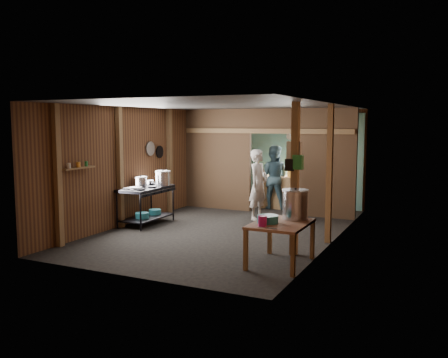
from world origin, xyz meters
The scene contains 42 objects.
floor centered at (0.00, 0.00, 0.00)m, with size 4.50×7.00×0.00m, color black.
ceiling centered at (0.00, 0.00, 2.60)m, with size 4.50×7.00×0.00m, color #292928.
wall_back centered at (0.00, 3.50, 1.30)m, with size 4.50×0.00×2.60m, color brown.
wall_front centered at (0.00, -3.50, 1.30)m, with size 4.50×0.00×2.60m, color brown.
wall_left centered at (-2.25, 0.00, 1.30)m, with size 0.00×7.00×2.60m, color brown.
wall_right centered at (2.25, 0.00, 1.30)m, with size 0.00×7.00×2.60m, color brown.
partition_left centered at (-1.32, 2.20, 1.30)m, with size 1.85×0.10×2.60m, color #432E1D.
partition_right centered at (1.57, 2.20, 1.30)m, with size 1.35×0.10×2.60m, color #432E1D.
partition_header centered at (0.25, 2.20, 2.30)m, with size 1.30×0.10×0.60m, color #432E1D.
turquoise_panel centered at (0.00, 3.44, 1.25)m, with size 4.40×0.06×2.50m, color #749E9A.
back_counter centered at (0.30, 2.95, 0.42)m, with size 1.20×0.50×0.85m, color olive.
wall_clock centered at (0.25, 3.40, 1.90)m, with size 0.20×0.20×0.03m, color silver.
post_left_a centered at (-2.18, -2.60, 1.30)m, with size 0.10×0.12×2.60m, color olive.
post_left_b centered at (-2.18, -0.80, 1.30)m, with size 0.10×0.12×2.60m, color olive.
post_left_c centered at (-2.18, 1.20, 1.30)m, with size 0.10×0.12×2.60m, color olive.
post_right centered at (2.18, -0.20, 1.30)m, with size 0.10×0.12×2.60m, color olive.
post_free centered at (1.85, -1.30, 1.30)m, with size 0.12×0.12×2.60m, color olive.
cross_beam centered at (0.00, 2.15, 2.05)m, with size 4.40×0.12×0.12m, color olive.
pan_lid_big centered at (-2.21, 0.40, 1.65)m, with size 0.34×0.34×0.03m, color gray.
pan_lid_small centered at (-2.21, 0.80, 1.55)m, with size 0.30×0.30×0.03m, color black.
wall_shelf centered at (-2.15, -2.10, 1.40)m, with size 0.14×0.80×0.03m, color olive.
jar_white centered at (-2.15, -2.35, 1.47)m, with size 0.07×0.07×0.10m, color silver.
jar_yellow centered at (-2.15, -2.10, 1.47)m, with size 0.08×0.08×0.10m, color #F49E32.
jar_green centered at (-2.15, -1.88, 1.47)m, with size 0.06×0.06×0.10m, color #25873B.
bag_white centered at (1.80, -1.22, 1.78)m, with size 0.22×0.15×0.32m, color silver.
bag_green centered at (1.92, -1.36, 1.60)m, with size 0.16×0.12×0.24m, color #25873B.
bag_black centered at (1.78, -1.38, 1.55)m, with size 0.14×0.10×0.20m, color black.
gas_range centered at (-1.88, -0.29, 0.42)m, with size 0.73×1.41×0.84m, color black, non-canonical shape.
prep_table centered at (1.83, -1.95, 0.34)m, with size 0.83×1.15×0.68m, color tan, non-canonical shape.
stove_pot_large centered at (-1.71, 0.15, 0.99)m, with size 0.35×0.35×0.35m, color #B1B1B9, non-canonical shape.
stove_pot_med centered at (-2.05, -0.24, 0.94)m, with size 0.28×0.28×0.24m, color #B1B1B9, non-canonical shape.
stove_saucepan centered at (-2.05, 0.13, 0.88)m, with size 0.16×0.16×0.10m, color #B1B1B9.
frying_pan centered at (-1.88, -0.66, 0.86)m, with size 0.27×0.49×0.07m, color gray, non-canonical shape.
blue_tub_front centered at (-1.88, -0.45, 0.22)m, with size 0.30×0.30×0.12m, color teal.
blue_tub_back centered at (-1.88, 0.05, 0.22)m, with size 0.28×0.28×0.11m, color teal.
stock_pot centered at (1.95, -1.57, 0.91)m, with size 0.44×0.44×0.51m, color #B1B1B9, non-canonical shape.
wash_basin centered at (1.66, -2.07, 0.74)m, with size 0.33×0.33×0.13m, color teal.
pink_bucket centered at (1.66, -2.31, 0.76)m, with size 0.13×0.13×0.16m, color #B81873.
knife centered at (1.78, -2.42, 0.68)m, with size 0.30×0.04×0.01m, color #B1B1B9.
yellow_tub centered at (0.53, 2.95, 0.96)m, with size 0.38×0.38×0.21m, color #F49E32.
cook centered at (0.17, 1.30, 0.82)m, with size 0.60×0.39×1.64m, color beige.
worker_back centered at (0.00, 2.80, 0.84)m, with size 0.81×0.63×1.67m, color #3A5A69.
Camera 1 is at (4.25, -9.12, 2.25)m, focal length 38.74 mm.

